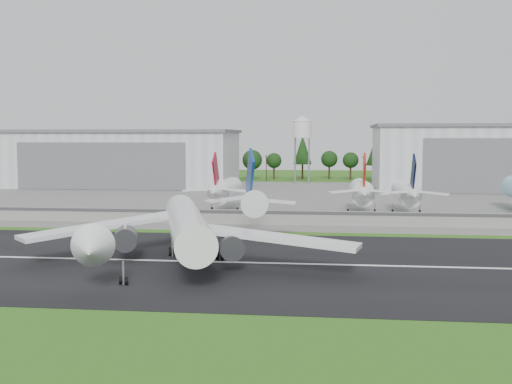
# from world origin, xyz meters

# --- Properties ---
(ground) EXTENTS (600.00, 600.00, 0.00)m
(ground) POSITION_xyz_m (0.00, 0.00, 0.00)
(ground) COLOR #305A15
(ground) RESTS_ON ground
(runway) EXTENTS (320.00, 60.00, 0.10)m
(runway) POSITION_xyz_m (0.00, 10.00, 0.05)
(runway) COLOR black
(runway) RESTS_ON ground
(runway_centerline) EXTENTS (220.00, 1.00, 0.02)m
(runway_centerline) POSITION_xyz_m (0.00, 10.00, 0.11)
(runway_centerline) COLOR white
(runway_centerline) RESTS_ON runway
(apron) EXTENTS (320.00, 150.00, 0.10)m
(apron) POSITION_xyz_m (0.00, 120.00, 0.05)
(apron) COLOR slate
(apron) RESTS_ON ground
(blast_fence) EXTENTS (240.00, 0.61, 3.50)m
(blast_fence) POSITION_xyz_m (0.00, 54.99, 1.81)
(blast_fence) COLOR gray
(blast_fence) RESTS_ON ground
(hangar_west) EXTENTS (97.00, 44.00, 23.20)m
(hangar_west) POSITION_xyz_m (-80.00, 164.92, 11.63)
(hangar_west) COLOR silver
(hangar_west) RESTS_ON ground
(hangar_east) EXTENTS (102.00, 47.00, 25.20)m
(hangar_east) POSITION_xyz_m (75.00, 164.92, 12.63)
(hangar_east) COLOR silver
(hangar_east) RESTS_ON ground
(water_tower) EXTENTS (8.40, 8.40, 29.40)m
(water_tower) POSITION_xyz_m (-5.00, 185.00, 24.55)
(water_tower) COLOR #99999E
(water_tower) RESTS_ON ground
(utility_poles) EXTENTS (230.00, 3.00, 12.00)m
(utility_poles) POSITION_xyz_m (0.00, 200.00, 0.00)
(utility_poles) COLOR black
(utility_poles) RESTS_ON ground
(treeline) EXTENTS (320.00, 16.00, 22.00)m
(treeline) POSITION_xyz_m (0.00, 215.00, 0.00)
(treeline) COLOR black
(treeline) RESTS_ON ground
(main_airliner) EXTENTS (55.03, 58.24, 18.17)m
(main_airliner) POSITION_xyz_m (-15.75, 9.58, 4.89)
(main_airliner) COLOR white
(main_airliner) RESTS_ON runway
(parked_jet_red_a) EXTENTS (7.36, 31.29, 16.71)m
(parked_jet_red_a) POSITION_xyz_m (-20.83, 76.57, 6.20)
(parked_jet_red_a) COLOR white
(parked_jet_red_a) RESTS_ON ground
(parked_jet_red_b) EXTENTS (7.36, 31.29, 16.66)m
(parked_jet_red_b) POSITION_xyz_m (15.64, 76.56, 6.16)
(parked_jet_red_b) COLOR white
(parked_jet_red_b) RESTS_ON ground
(parked_jet_navy) EXTENTS (7.36, 31.29, 16.44)m
(parked_jet_navy) POSITION_xyz_m (27.23, 76.52, 5.95)
(parked_jet_navy) COLOR white
(parked_jet_navy) RESTS_ON ground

